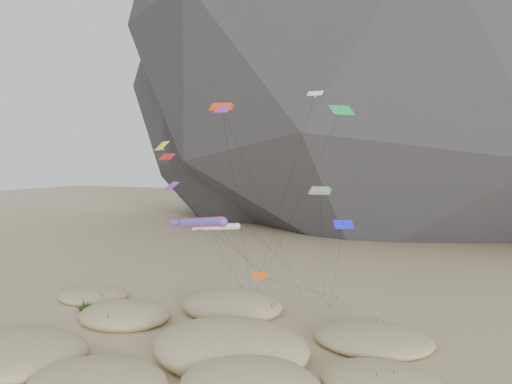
{
  "coord_description": "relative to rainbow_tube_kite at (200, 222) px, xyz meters",
  "views": [
    {
      "loc": [
        24.69,
        -40.05,
        19.34
      ],
      "look_at": [
        1.85,
        12.0,
        15.67
      ],
      "focal_mm": 35.0,
      "sensor_mm": 36.0,
      "label": 1
    }
  ],
  "objects": [
    {
      "name": "ground",
      "position": [
        2.59,
        -6.97,
        -12.53
      ],
      "size": [
        500.0,
        500.0,
        0.0
      ],
      "primitive_type": "plane",
      "color": "#CCB789",
      "rests_on": "ground"
    },
    {
      "name": "dunes",
      "position": [
        1.23,
        -4.18,
        -11.78
      ],
      "size": [
        51.7,
        35.12,
        4.57
      ],
      "color": "#CCB789",
      "rests_on": "ground"
    },
    {
      "name": "dune_grass",
      "position": [
        0.96,
        -3.74,
        -11.71
      ],
      "size": [
        41.74,
        28.58,
        1.48
      ],
      "color": "black",
      "rests_on": "ground"
    },
    {
      "name": "kite_stakes",
      "position": [
        2.72,
        16.91,
        -12.38
      ],
      "size": [
        20.0,
        6.15,
        0.3
      ],
      "color": "#3F2D1E",
      "rests_on": "ground"
    },
    {
      "name": "rainbow_tube_kite",
      "position": [
        0.0,
        0.0,
        0.0
      ],
      "size": [
        10.29,
        16.85,
        13.4
      ],
      "color": "#EF194B",
      "rests_on": "ground"
    },
    {
      "name": "white_tube_kite",
      "position": [
        -0.83,
        5.5,
        -1.24
      ],
      "size": [
        6.18,
        13.6,
        11.92
      ],
      "color": "silver",
      "rests_on": "ground"
    },
    {
      "name": "orange_parafoil",
      "position": [
        -0.38,
        6.06,
        12.81
      ],
      "size": [
        6.82,
        14.98,
        26.15
      ],
      "color": "red",
      "rests_on": "ground"
    },
    {
      "name": "multi_parafoil",
      "position": [
        11.31,
        7.39,
        3.17
      ],
      "size": [
        4.31,
        13.31,
        16.33
      ],
      "color": "#F24F19",
      "rests_on": "ground"
    },
    {
      "name": "delta_kites",
      "position": [
        2.58,
        4.5,
        6.39
      ],
      "size": [
        26.19,
        21.81,
        26.82
      ],
      "color": "#FFFA1A",
      "rests_on": "ground"
    }
  ]
}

